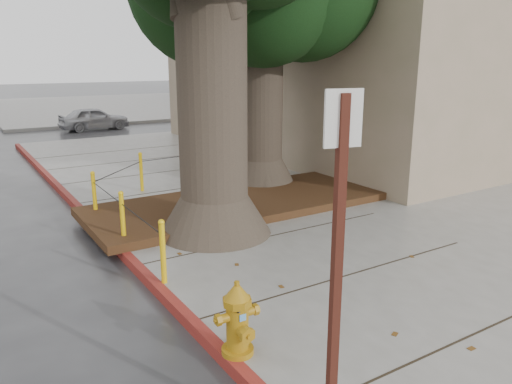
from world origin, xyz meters
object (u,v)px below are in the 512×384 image
(car_red, at_px, (253,106))
(car_silver, at_px, (94,118))
(fire_hydrant, at_px, (238,319))
(signpost, at_px, (337,262))

(car_red, bearing_deg, car_silver, 96.72)
(car_silver, relative_size, car_red, 0.91)
(fire_hydrant, height_order, car_silver, car_silver)
(car_silver, bearing_deg, signpost, 168.00)
(fire_hydrant, relative_size, signpost, 0.29)
(signpost, bearing_deg, car_silver, 92.85)
(signpost, xyz_separation_m, car_red, (13.14, 22.40, -1.21))
(fire_hydrant, relative_size, car_silver, 0.27)
(fire_hydrant, xyz_separation_m, signpost, (-0.05, -1.56, 1.22))
(fire_hydrant, xyz_separation_m, car_silver, (3.69, 19.78, -0.02))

